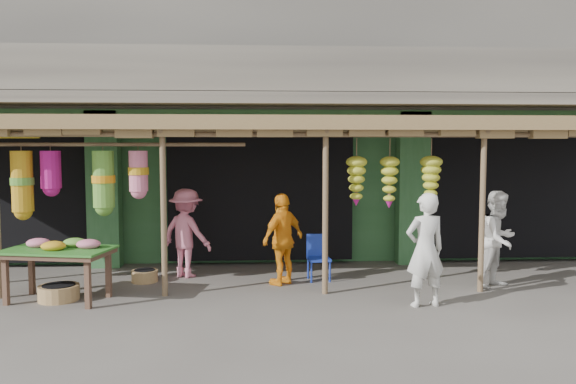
{
  "coord_description": "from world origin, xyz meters",
  "views": [
    {
      "loc": [
        -0.04,
        -8.85,
        2.29
      ],
      "look_at": [
        0.48,
        1.0,
        1.52
      ],
      "focal_mm": 35.0,
      "sensor_mm": 36.0,
      "label": 1
    }
  ],
  "objects_px": {
    "person_front": "(425,250)",
    "person_right": "(499,239)",
    "blue_chair": "(318,255)",
    "person_vendor": "(283,239)",
    "person_shopper": "(186,233)",
    "flower_table": "(60,251)"
  },
  "relations": [
    {
      "from": "person_front",
      "to": "person_right",
      "type": "bearing_deg",
      "value": -157.85
    },
    {
      "from": "person_right",
      "to": "blue_chair",
      "type": "bearing_deg",
      "value": 133.19
    },
    {
      "from": "person_front",
      "to": "person_vendor",
      "type": "height_order",
      "value": "person_front"
    },
    {
      "from": "person_shopper",
      "to": "blue_chair",
      "type": "bearing_deg",
      "value": -155.52
    },
    {
      "from": "person_right",
      "to": "person_shopper",
      "type": "xyz_separation_m",
      "value": [
        -5.23,
        1.03,
        -0.01
      ]
    },
    {
      "from": "person_vendor",
      "to": "person_right",
      "type": "bearing_deg",
      "value": 129.97
    },
    {
      "from": "person_vendor",
      "to": "person_shopper",
      "type": "height_order",
      "value": "person_shopper"
    },
    {
      "from": "blue_chair",
      "to": "person_right",
      "type": "relative_size",
      "value": 0.5
    },
    {
      "from": "person_front",
      "to": "person_shopper",
      "type": "relative_size",
      "value": 1.05
    },
    {
      "from": "flower_table",
      "to": "blue_chair",
      "type": "distance_m",
      "value": 4.19
    },
    {
      "from": "blue_chair",
      "to": "person_vendor",
      "type": "relative_size",
      "value": 0.51
    },
    {
      "from": "blue_chair",
      "to": "person_front",
      "type": "relative_size",
      "value": 0.48
    },
    {
      "from": "person_front",
      "to": "blue_chair",
      "type": "bearing_deg",
      "value": -63.98
    },
    {
      "from": "person_front",
      "to": "person_vendor",
      "type": "bearing_deg",
      "value": -47.73
    },
    {
      "from": "person_front",
      "to": "person_right",
      "type": "distance_m",
      "value": 1.87
    },
    {
      "from": "flower_table",
      "to": "person_shopper",
      "type": "distance_m",
      "value": 2.27
    },
    {
      "from": "flower_table",
      "to": "blue_chair",
      "type": "xyz_separation_m",
      "value": [
        4.01,
        1.15,
        -0.31
      ]
    },
    {
      "from": "person_right",
      "to": "person_shopper",
      "type": "bearing_deg",
      "value": 135.21
    },
    {
      "from": "blue_chair",
      "to": "person_right",
      "type": "height_order",
      "value": "person_right"
    },
    {
      "from": "blue_chair",
      "to": "person_right",
      "type": "bearing_deg",
      "value": -17.98
    },
    {
      "from": "person_shopper",
      "to": "person_vendor",
      "type": "bearing_deg",
      "value": -168.3
    },
    {
      "from": "person_front",
      "to": "person_vendor",
      "type": "xyz_separation_m",
      "value": [
        -1.99,
        1.42,
        -0.06
      ]
    }
  ]
}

